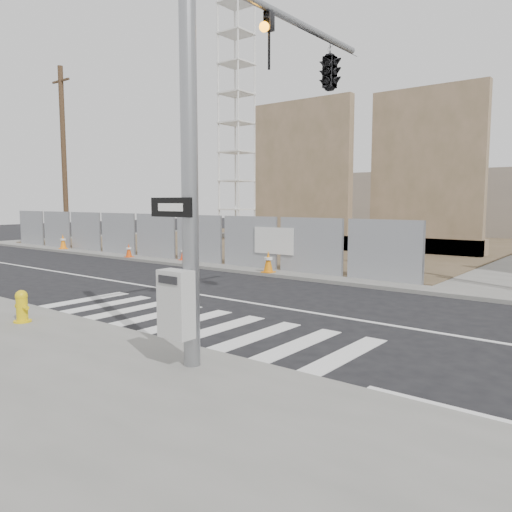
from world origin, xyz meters
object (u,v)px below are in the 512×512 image
Objects in this scene: traffic_cone_c at (183,253)px; crane_tower at (237,110)px; traffic_cone_d at (268,262)px; traffic_cone_b at (129,250)px; traffic_cone_a at (63,242)px; signal_pole at (291,93)px; fire_hydrant at (22,306)px.

crane_tower is at bearing 120.45° from traffic_cone_c.
traffic_cone_b is at bearing 180.00° from traffic_cone_d.
traffic_cone_a is 8.97m from traffic_cone_c.
signal_pole is at bearing -33.98° from traffic_cone_c.
crane_tower reaches higher than traffic_cone_b.
crane_tower is 29.17× the size of traffic_cone_c.
signal_pole is 9.20m from traffic_cone_d.
signal_pole is 8.84× the size of traffic_cone_d.
signal_pole is at bearing -50.30° from traffic_cone_d.
crane_tower reaches higher than traffic_cone_d.
signal_pole is 0.39× the size of crane_tower.
traffic_cone_c is 0.79× the size of traffic_cone_d.
fire_hydrant is 9.28m from traffic_cone_d.
traffic_cone_b reaches higher than traffic_cone_c.
signal_pole is 10.05× the size of fire_hydrant.
signal_pole reaches higher than traffic_cone_b.
crane_tower is 26.07× the size of fire_hydrant.
crane_tower is (-17.49, 19.05, 4.24)m from signal_pole.
traffic_cone_a is (-19.39, 6.61, -4.27)m from signal_pole.
fire_hydrant reaches higher than traffic_cone_b.
crane_tower is 26.80m from fire_hydrant.
crane_tower is at bearing 108.32° from traffic_cone_b.
fire_hydrant is 1.12× the size of traffic_cone_c.
signal_pole is at bearing 23.36° from fire_hydrant.
signal_pole reaches higher than traffic_cone_c.
traffic_cone_d is (5.23, -0.77, 0.08)m from traffic_cone_c.
traffic_cone_d is at bearing 129.70° from signal_pole.
traffic_cone_d is at bearing -46.11° from crane_tower.
traffic_cone_c is (7.06, -12.01, -8.60)m from crane_tower.
traffic_cone_a is at bearing 161.17° from signal_pole.
signal_pole is at bearing -25.29° from traffic_cone_b.
traffic_cone_b is at bearing 154.71° from signal_pole.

